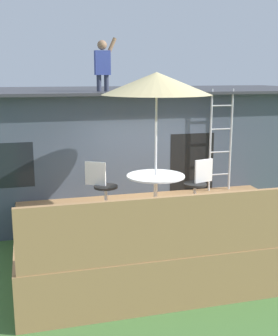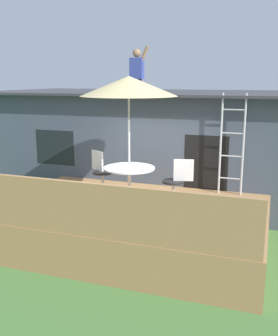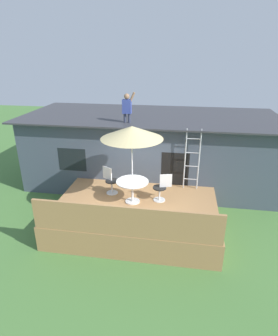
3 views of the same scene
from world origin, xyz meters
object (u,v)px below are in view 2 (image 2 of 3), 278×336
(person_figure, at_px, (137,68))
(patio_chair_right, at_px, (177,182))
(patio_umbrella, at_px, (129,86))
(patio_chair_left, at_px, (101,172))
(patio_table, at_px, (129,175))
(step_ladder, at_px, (232,145))

(person_figure, xyz_separation_m, patio_chair_right, (1.48, -1.78, -2.30))
(patio_chair_right, bearing_deg, patio_umbrella, 0.00)
(patio_chair_left, height_order, patio_chair_right, same)
(patio_table, xyz_separation_m, person_figure, (-0.55, 2.04, 2.17))
(patio_umbrella, distance_m, patio_chair_right, 2.12)
(patio_table, distance_m, patio_chair_right, 0.97)
(patio_chair_right, bearing_deg, patio_chair_left, -24.21)
(patio_umbrella, height_order, patio_chair_left, patio_umbrella)
(person_figure, distance_m, patio_chair_left, 2.77)
(patio_umbrella, bearing_deg, patio_chair_right, 15.89)
(step_ladder, relative_size, person_figure, 1.98)
(patio_chair_left, bearing_deg, patio_umbrella, 0.00)
(patio_umbrella, bearing_deg, person_figure, 105.07)
(patio_table, relative_size, step_ladder, 0.47)
(patio_table, distance_m, person_figure, 3.03)
(person_figure, bearing_deg, patio_chair_right, -50.27)
(patio_chair_right, bearing_deg, step_ladder, -147.60)
(step_ladder, height_order, patio_chair_left, step_ladder)
(person_figure, distance_m, patio_chair_right, 3.26)
(patio_umbrella, distance_m, patio_chair_left, 2.15)
(patio_umbrella, bearing_deg, patio_table, 90.00)
(patio_table, relative_size, patio_umbrella, 0.41)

